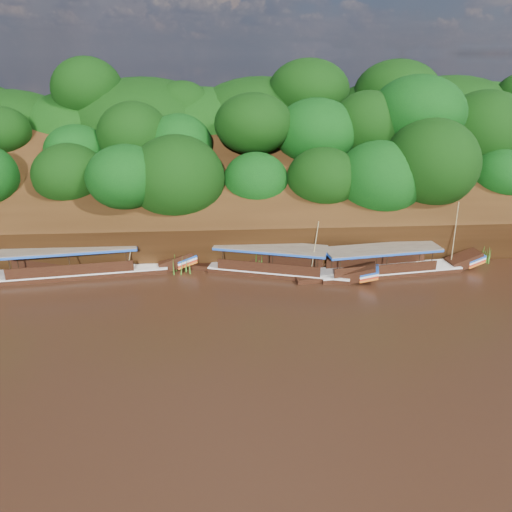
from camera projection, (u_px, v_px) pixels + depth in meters
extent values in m
plane|color=black|center=(253.00, 327.00, 31.24)|extent=(160.00, 160.00, 0.00)
cube|color=black|center=(242.00, 203.00, 44.71)|extent=(120.00, 16.12, 13.64)
cube|color=black|center=(239.00, 208.00, 55.28)|extent=(120.00, 24.00, 12.00)
ellipsoid|color=#15440B|center=(174.00, 207.00, 43.43)|extent=(18.00, 8.00, 6.40)
ellipsoid|color=#15440B|center=(239.00, 127.00, 49.04)|extent=(24.00, 11.00, 8.40)
ellipsoid|color=#15440B|center=(509.00, 204.00, 44.81)|extent=(18.00, 8.00, 6.00)
cube|color=black|center=(389.00, 273.00, 38.91)|extent=(11.54, 3.43, 0.80)
cube|color=silver|center=(389.00, 269.00, 38.77)|extent=(11.55, 3.49, 0.09)
cube|color=black|center=(464.00, 260.00, 39.84)|extent=(2.85, 1.81, 1.55)
cube|color=#1A48AA|center=(473.00, 256.00, 39.87)|extent=(1.59, 1.70, 0.57)
cube|color=red|center=(472.00, 260.00, 39.98)|extent=(1.59, 1.70, 0.57)
cube|color=brown|center=(383.00, 249.00, 37.98)|extent=(9.13, 3.40, 0.11)
cube|color=#1A48AA|center=(383.00, 250.00, 38.02)|extent=(9.13, 3.40, 0.16)
cylinder|color=tan|center=(455.00, 233.00, 38.20)|extent=(0.85, 1.34, 5.34)
cube|color=black|center=(279.00, 274.00, 38.86)|extent=(11.08, 4.99, 0.82)
cube|color=silver|center=(279.00, 269.00, 38.71)|extent=(11.10, 5.04, 0.09)
cube|color=black|center=(360.00, 273.00, 37.39)|extent=(2.92, 2.17, 1.54)
cube|color=#1A48AA|center=(369.00, 271.00, 37.15)|extent=(1.73, 1.88, 0.56)
cube|color=red|center=(369.00, 274.00, 37.27)|extent=(1.73, 1.88, 0.56)
cube|color=brown|center=(271.00, 247.00, 38.17)|extent=(8.88, 4.61, 0.11)
cube|color=#1A48AA|center=(271.00, 248.00, 38.21)|extent=(8.88, 4.61, 0.16)
cylinder|color=tan|center=(315.00, 248.00, 36.84)|extent=(0.37, 0.71, 4.32)
cube|color=black|center=(85.00, 275.00, 38.71)|extent=(12.89, 3.69, 0.87)
cube|color=silver|center=(84.00, 270.00, 38.56)|extent=(12.90, 3.76, 0.10)
cube|color=black|center=(177.00, 260.00, 39.71)|extent=(3.17, 1.95, 1.71)
cube|color=#1A48AA|center=(187.00, 256.00, 39.74)|extent=(1.75, 1.84, 0.64)
cube|color=red|center=(187.00, 260.00, 39.87)|extent=(1.75, 1.84, 0.64)
cube|color=brown|center=(70.00, 247.00, 37.70)|extent=(10.19, 3.66, 0.12)
cube|color=#1A48AA|center=(70.00, 249.00, 37.74)|extent=(10.19, 3.66, 0.17)
cylinder|color=tan|center=(132.00, 241.00, 38.23)|extent=(0.94, 1.37, 4.10)
cone|color=#326419|center=(92.00, 258.00, 39.37)|extent=(1.50, 1.50, 1.96)
cone|color=#326419|center=(181.00, 263.00, 38.79)|extent=(1.50, 1.50, 1.63)
cone|color=#326419|center=(261.00, 256.00, 39.89)|extent=(1.50, 1.50, 1.73)
cone|color=#326419|center=(338.00, 249.00, 40.67)|extent=(1.50, 1.50, 2.24)
cone|color=#326419|center=(399.00, 257.00, 40.24)|extent=(1.50, 1.50, 1.40)
cone|color=#326419|center=(487.00, 252.00, 40.89)|extent=(1.50, 1.50, 1.65)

